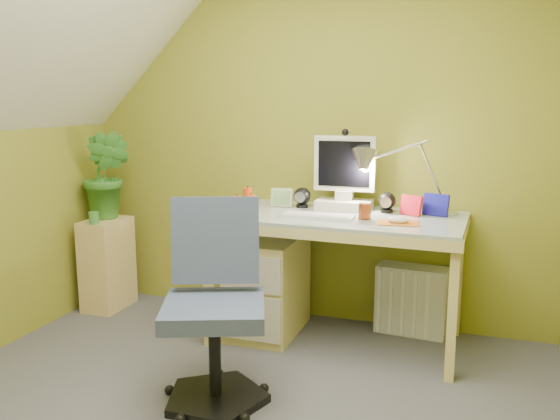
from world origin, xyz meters
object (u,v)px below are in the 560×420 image
(potted_plant, at_px, (107,175))
(side_ledge, at_px, (107,264))
(desk_lamp, at_px, (419,161))
(desk, at_px, (336,278))
(task_chair, at_px, (214,306))
(monitor, at_px, (345,168))
(radiator, at_px, (412,300))

(potted_plant, bearing_deg, side_ledge, -90.00)
(desk_lamp, height_order, potted_plant, desk_lamp)
(desk, height_order, potted_plant, potted_plant)
(side_ledge, xyz_separation_m, task_chair, (1.31, -0.99, 0.18))
(side_ledge, bearing_deg, desk, -1.60)
(potted_plant, bearing_deg, monitor, 2.82)
(monitor, height_order, potted_plant, monitor)
(monitor, bearing_deg, desk_lamp, -1.90)
(monitor, height_order, side_ledge, monitor)
(monitor, height_order, task_chair, monitor)
(monitor, relative_size, side_ledge, 0.81)
(monitor, distance_m, side_ledge, 1.84)
(desk, distance_m, monitor, 0.69)
(desk_lamp, bearing_deg, task_chair, -124.85)
(desk_lamp, height_order, task_chair, desk_lamp)
(task_chair, relative_size, radiator, 2.26)
(potted_plant, xyz_separation_m, task_chair, (1.31, -1.04, -0.46))
(monitor, xyz_separation_m, radiator, (0.43, 0.09, -0.84))
(monitor, xyz_separation_m, desk_lamp, (0.45, 0.00, 0.06))
(task_chair, bearing_deg, monitor, 50.28)
(desk_lamp, xyz_separation_m, potted_plant, (-2.14, -0.08, -0.16))
(desk, distance_m, radiator, 0.54)
(desk, xyz_separation_m, potted_plant, (-1.69, 0.10, 0.56))
(potted_plant, height_order, task_chair, potted_plant)
(side_ledge, height_order, task_chair, task_chair)
(monitor, xyz_separation_m, potted_plant, (-1.69, -0.08, -0.10))
(desk_lamp, relative_size, side_ledge, 1.00)
(side_ledge, distance_m, radiator, 2.13)
(radiator, bearing_deg, desk_lamp, -73.69)
(desk, height_order, side_ledge, desk)
(side_ledge, xyz_separation_m, radiator, (2.12, 0.22, -0.10))
(monitor, relative_size, potted_plant, 0.84)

